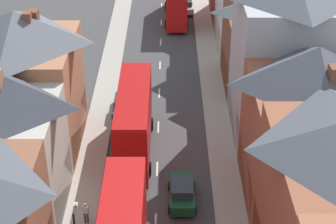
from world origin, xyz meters
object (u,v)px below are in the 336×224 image
Objects in this scene: car_near_silver at (121,105)px; car_parked_left_a at (180,192)px; pedestrian_mid_right at (84,212)px; double_decker_bus_mid_street at (132,121)px; car_parked_right_a at (184,5)px.

car_parked_left_a is (4.90, -12.15, 0.01)m from car_near_silver.
car_near_silver is at bearing 84.14° from pedestrian_mid_right.
pedestrian_mid_right is (-1.49, -14.48, 0.20)m from car_near_silver.
car_parked_left_a is at bearing -59.85° from double_decker_bus_mid_street.
car_near_silver is 26.23m from car_parked_right_a.
double_decker_bus_mid_street reaches higher than car_near_silver.
double_decker_bus_mid_street is 9.16m from pedestrian_mid_right.
car_parked_left_a is at bearing -91.98° from car_parked_right_a.
car_parked_left_a is 2.56× the size of pedestrian_mid_right.
car_parked_right_a is 2.79× the size of pedestrian_mid_right.
pedestrian_mid_right is (-7.69, -39.97, 0.22)m from car_parked_right_a.
double_decker_bus_mid_street is 6.39m from car_near_silver.
car_parked_right_a is (4.91, 31.42, -2.00)m from double_decker_bus_mid_street.
pedestrian_mid_right reaches higher than car_near_silver.
car_parked_left_a reaches higher than car_parked_right_a.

